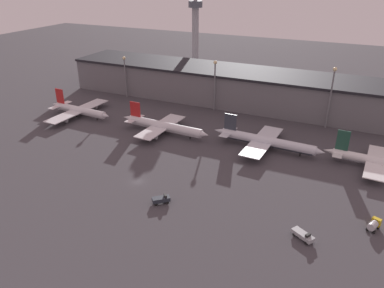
{
  "coord_description": "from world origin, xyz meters",
  "views": [
    {
      "loc": [
        62.81,
        -91.71,
        66.25
      ],
      "look_at": [
        9.62,
        23.46,
        6.0
      ],
      "focal_mm": 35.0,
      "sensor_mm": 36.0,
      "label": 1
    }
  ],
  "objects_px": {
    "airplane_3": "(380,162)",
    "service_vehicle_2": "(303,235)",
    "airplane_0": "(79,110)",
    "service_vehicle_0": "(161,199)",
    "control_tower": "(195,30)",
    "airplane_1": "(164,126)",
    "airplane_2": "(266,141)",
    "service_vehicle_1": "(374,225)"
  },
  "relations": [
    {
      "from": "airplane_0",
      "to": "control_tower",
      "type": "relative_size",
      "value": 0.75
    },
    {
      "from": "airplane_2",
      "to": "service_vehicle_1",
      "type": "relative_size",
      "value": 9.32
    },
    {
      "from": "service_vehicle_0",
      "to": "service_vehicle_1",
      "type": "bearing_deg",
      "value": -28.73
    },
    {
      "from": "airplane_3",
      "to": "airplane_1",
      "type": "bearing_deg",
      "value": -174.14
    },
    {
      "from": "airplane_2",
      "to": "airplane_3",
      "type": "xyz_separation_m",
      "value": [
        41.66,
        0.73,
        -0.38
      ]
    },
    {
      "from": "service_vehicle_2",
      "to": "control_tower",
      "type": "height_order",
      "value": "control_tower"
    },
    {
      "from": "airplane_1",
      "to": "airplane_2",
      "type": "relative_size",
      "value": 0.95
    },
    {
      "from": "service_vehicle_0",
      "to": "service_vehicle_1",
      "type": "xyz_separation_m",
      "value": [
        59.81,
        13.33,
        0.34
      ]
    },
    {
      "from": "airplane_3",
      "to": "service_vehicle_1",
      "type": "height_order",
      "value": "airplane_3"
    },
    {
      "from": "airplane_1",
      "to": "airplane_2",
      "type": "xyz_separation_m",
      "value": [
        44.52,
        3.49,
        -0.01
      ]
    },
    {
      "from": "airplane_3",
      "to": "service_vehicle_2",
      "type": "distance_m",
      "value": 53.83
    },
    {
      "from": "airplane_3",
      "to": "service_vehicle_1",
      "type": "relative_size",
      "value": 8.25
    },
    {
      "from": "airplane_0",
      "to": "service_vehicle_1",
      "type": "height_order",
      "value": "airplane_0"
    },
    {
      "from": "airplane_0",
      "to": "service_vehicle_2",
      "type": "bearing_deg",
      "value": -19.32
    },
    {
      "from": "airplane_0",
      "to": "service_vehicle_0",
      "type": "height_order",
      "value": "airplane_0"
    },
    {
      "from": "airplane_1",
      "to": "airplane_3",
      "type": "bearing_deg",
      "value": 5.86
    },
    {
      "from": "airplane_1",
      "to": "control_tower",
      "type": "relative_size",
      "value": 0.88
    },
    {
      "from": "airplane_1",
      "to": "service_vehicle_0",
      "type": "relative_size",
      "value": 7.73
    },
    {
      "from": "airplane_1",
      "to": "service_vehicle_2",
      "type": "distance_m",
      "value": 82.29
    },
    {
      "from": "airplane_0",
      "to": "service_vehicle_0",
      "type": "xyz_separation_m",
      "value": [
        72.42,
        -48.52,
        -1.72
      ]
    },
    {
      "from": "airplane_3",
      "to": "service_vehicle_0",
      "type": "relative_size",
      "value": 7.17
    },
    {
      "from": "airplane_0",
      "to": "service_vehicle_2",
      "type": "xyz_separation_m",
      "value": [
        115.16,
        -47.41,
        -1.83
      ]
    },
    {
      "from": "airplane_3",
      "to": "service_vehicle_2",
      "type": "height_order",
      "value": "airplane_3"
    },
    {
      "from": "service_vehicle_1",
      "to": "service_vehicle_2",
      "type": "bearing_deg",
      "value": 147.11
    },
    {
      "from": "airplane_3",
      "to": "service_vehicle_1",
      "type": "bearing_deg",
      "value": -88.7
    },
    {
      "from": "service_vehicle_1",
      "to": "control_tower",
      "type": "xyz_separation_m",
      "value": [
        -115.87,
        135.96,
        26.68
      ]
    },
    {
      "from": "control_tower",
      "to": "airplane_0",
      "type": "bearing_deg",
      "value": -99.22
    },
    {
      "from": "airplane_0",
      "to": "airplane_1",
      "type": "height_order",
      "value": "airplane_0"
    },
    {
      "from": "airplane_3",
      "to": "service_vehicle_0",
      "type": "distance_m",
      "value": 79.99
    },
    {
      "from": "airplane_0",
      "to": "airplane_3",
      "type": "relative_size",
      "value": 0.92
    },
    {
      "from": "service_vehicle_0",
      "to": "airplane_3",
      "type": "bearing_deg",
      "value": -0.99
    },
    {
      "from": "service_vehicle_2",
      "to": "airplane_0",
      "type": "bearing_deg",
      "value": -171.0
    },
    {
      "from": "service_vehicle_0",
      "to": "service_vehicle_2",
      "type": "relative_size",
      "value": 0.84
    },
    {
      "from": "airplane_0",
      "to": "service_vehicle_1",
      "type": "xyz_separation_m",
      "value": [
        132.23,
        -35.19,
        -1.38
      ]
    },
    {
      "from": "service_vehicle_2",
      "to": "control_tower",
      "type": "distance_m",
      "value": 180.15
    },
    {
      "from": "airplane_0",
      "to": "airplane_3",
      "type": "xyz_separation_m",
      "value": [
        133.41,
        3.21,
        -0.14
      ]
    },
    {
      "from": "airplane_1",
      "to": "service_vehicle_0",
      "type": "height_order",
      "value": "airplane_1"
    },
    {
      "from": "service_vehicle_1",
      "to": "control_tower",
      "type": "distance_m",
      "value": 180.62
    },
    {
      "from": "airplane_1",
      "to": "service_vehicle_0",
      "type": "bearing_deg",
      "value": -59.01
    },
    {
      "from": "control_tower",
      "to": "airplane_3",
      "type": "bearing_deg",
      "value": -39.81
    },
    {
      "from": "control_tower",
      "to": "service_vehicle_0",
      "type": "bearing_deg",
      "value": -69.42
    },
    {
      "from": "airplane_3",
      "to": "control_tower",
      "type": "distance_m",
      "value": 154.48
    }
  ]
}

